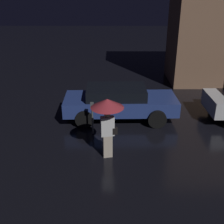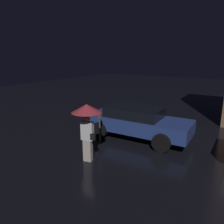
# 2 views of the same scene
# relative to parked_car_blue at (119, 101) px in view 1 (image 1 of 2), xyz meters

# --- Properties ---
(parked_car_blue) EXTENTS (4.45, 1.88, 1.32)m
(parked_car_blue) POSITION_rel_parked_car_blue_xyz_m (0.00, 0.00, 0.00)
(parked_car_blue) COLOR navy
(parked_car_blue) RESTS_ON ground
(pedestrian_with_umbrella) EXTENTS (0.98, 0.98, 1.95)m
(pedestrian_with_umbrella) POSITION_rel_parked_car_blue_xyz_m (-0.42, -2.81, 0.82)
(pedestrian_with_umbrella) COLOR beige
(pedestrian_with_umbrella) RESTS_ON ground
(parking_meter) EXTENTS (0.12, 0.10, 1.22)m
(parking_meter) POSITION_rel_parked_car_blue_xyz_m (-0.99, -1.33, 0.04)
(parking_meter) COLOR #4C5154
(parking_meter) RESTS_ON ground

